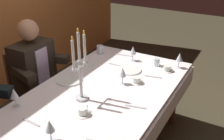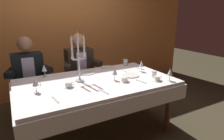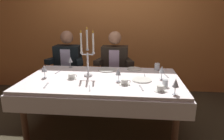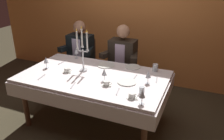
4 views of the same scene
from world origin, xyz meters
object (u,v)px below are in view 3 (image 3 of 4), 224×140
Objects in this scene: dinner_plate_1 at (107,70)px; wine_glass_2 at (176,83)px; coffee_cup_2 at (124,82)px; dinner_plate_0 at (134,69)px; wine_glass_3 at (118,72)px; seated_diner_1 at (115,62)px; wine_glass_1 at (44,69)px; dining_table at (103,87)px; water_tumbler_1 at (157,67)px; wine_glass_0 at (162,70)px; dinner_plate_2 at (142,80)px; candelabra at (88,56)px; water_tumbler_0 at (165,83)px; wine_glass_4 at (70,60)px; coffee_cup_0 at (72,77)px; seated_diner_0 at (68,61)px; coffee_cup_1 at (160,89)px.

wine_glass_2 is at bearing -46.38° from dinner_plate_1.
dinner_plate_1 is 1.89× the size of coffee_cup_2.
wine_glass_3 is (-0.19, -0.55, 0.11)m from dinner_plate_0.
wine_glass_2 is 0.13× the size of seated_diner_1.
dinner_plate_0 is at bearing 23.97° from wine_glass_1.
wine_glass_3 reaches higher than dining_table.
dinner_plate_1 is at bearing -172.75° from water_tumbler_1.
dinner_plate_1 is 0.20× the size of seated_diner_1.
wine_glass_0 is 1.24× the size of coffee_cup_2.
seated_diner_1 reaches higher than dining_table.
dinner_plate_2 is 0.19× the size of seated_diner_1.
candelabra is at bearing 151.80° from wine_glass_2.
wine_glass_2 reaches higher than dinner_plate_0.
candelabra is 0.99m from water_tumbler_0.
wine_glass_4 reaches higher than coffee_cup_2.
dining_table is 0.94m from wine_glass_2.
dining_table is at bearing -92.03° from dinner_plate_1.
wine_glass_4 is 1.45m from water_tumbler_0.
seated_diner_1 reaches higher than wine_glass_3.
coffee_cup_0 is 0.67m from coffee_cup_2.
wine_glass_4 reaches higher than water_tumbler_0.
wine_glass_1 reaches higher than coffee_cup_0.
coffee_cup_2 is at bearing -48.00° from seated_diner_0.
wine_glass_4 is at bearing 161.12° from wine_glass_0.
candelabra is 3.75× the size of wine_glass_1.
dinner_plate_0 is at bearing 128.40° from wine_glass_0.
wine_glass_1 is at bearing -130.61° from seated_diner_1.
water_tumbler_0 is (0.33, -0.69, 0.03)m from dinner_plate_0.
wine_glass_2 is (1.50, -0.41, -0.00)m from wine_glass_1.
wine_glass_2 is 1.23m from coffee_cup_0.
dinner_plate_2 is at bearing -162.05° from wine_glass_0.
wine_glass_1 is at bearing 166.49° from coffee_cup_1.
dinner_plate_1 is at bearing 131.19° from coffee_cup_1.
wine_glass_0 is 0.54m from wine_glass_3.
coffee_cup_2 is 1.11m from seated_diner_1.
wine_glass_4 is at bearing 153.46° from dinner_plate_2.
dinner_plate_2 is at bearing 1.32° from coffee_cup_0.
candelabra is (-0.19, 0.08, 0.37)m from dining_table.
dinner_plate_1 is 2.53× the size of water_tumbler_1.
water_tumbler_1 is (1.25, -0.02, -0.07)m from wine_glass_4.
wine_glass_3 reaches higher than coffee_cup_1.
wine_glass_0 is 1.00× the size of wine_glass_4.
dinner_plate_2 is (0.09, -0.49, 0.00)m from dinner_plate_0.
water_tumbler_0 is 0.61× the size of coffee_cup_2.
wine_glass_4 is (-1.26, 0.43, 0.00)m from wine_glass_0.
wine_glass_0 is 1.00× the size of wine_glass_2.
coffee_cup_1 is (-0.06, -0.41, -0.09)m from wine_glass_0.
coffee_cup_0 is at bearing -154.85° from water_tumbler_1.
seated_diner_1 is at bearing 49.39° from wine_glass_1.
wine_glass_1 reaches higher than water_tumbler_1.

